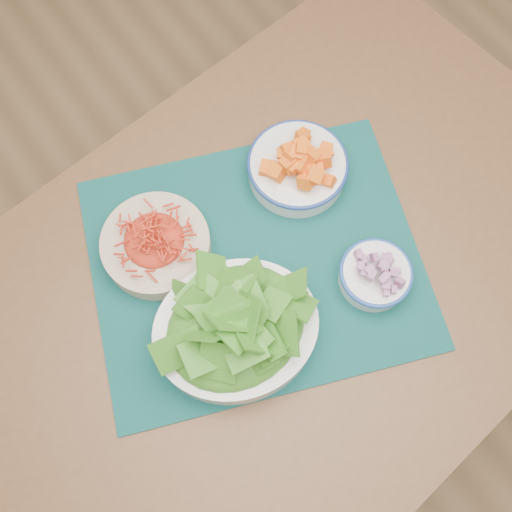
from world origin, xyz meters
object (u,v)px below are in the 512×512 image
Objects in this scene: placemat at (256,262)px; lettuce_bowl at (236,327)px; squash_bowl at (298,163)px; carrot_bowl at (155,243)px; table at (283,285)px; onion_bowl at (376,274)px.

placemat is 0.15m from lettuce_bowl.
lettuce_bowl is (-0.26, -0.19, 0.02)m from squash_bowl.
carrot_bowl is 0.21m from lettuce_bowl.
placemat reaches higher than table.
onion_bowl is at bearing -49.24° from table.
placemat is at bearing -148.96° from squash_bowl.
lettuce_bowl is at bearing -144.96° from squash_bowl.
squash_bowl is at bearing -4.25° from carrot_bowl.
lettuce_bowl is at bearing -82.72° from carrot_bowl.
lettuce_bowl reaches higher than placemat.
placemat is at bearing 125.76° from table.
lettuce_bowl reaches higher than squash_bowl.
carrot_bowl is at bearing 129.88° from table.
placemat is 1.75× the size of lettuce_bowl.
placemat is (-0.04, 0.04, 0.09)m from table.
carrot_bowl is at bearing 175.75° from squash_bowl.
lettuce_bowl is (-0.10, -0.09, 0.06)m from placemat.
onion_bowl is at bearing 5.18° from lettuce_bowl.
table is 9.60× the size of onion_bowl.
onion_bowl reaches higher than table.
onion_bowl is at bearing -43.80° from carrot_bowl.
lettuce_bowl reaches higher than carrot_bowl.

